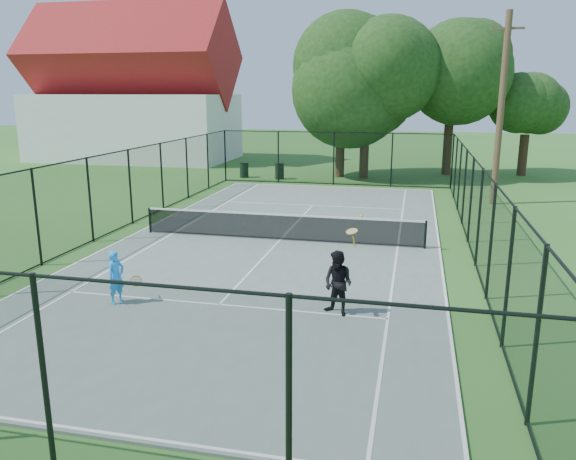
% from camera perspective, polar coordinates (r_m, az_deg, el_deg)
% --- Properties ---
extents(ground, '(120.00, 120.00, 0.00)m').
position_cam_1_polar(ground, '(19.95, -0.80, -1.19)').
color(ground, '#2E6121').
extents(tennis_court, '(11.00, 24.00, 0.06)m').
position_cam_1_polar(tennis_court, '(19.94, -0.80, -1.11)').
color(tennis_court, slate).
rests_on(tennis_court, ground).
extents(tennis_net, '(10.08, 0.08, 0.95)m').
position_cam_1_polar(tennis_net, '(19.80, -0.80, 0.43)').
color(tennis_net, black).
rests_on(tennis_net, tennis_court).
extents(fence, '(13.10, 26.10, 3.00)m').
position_cam_1_polar(fence, '(19.61, -0.81, 3.05)').
color(fence, black).
rests_on(fence, ground).
extents(tree_near_left, '(7.45, 7.45, 9.71)m').
position_cam_1_polar(tree_near_left, '(35.17, 5.47, 15.09)').
color(tree_near_left, '#332114').
rests_on(tree_near_left, ground).
extents(tree_near_mid, '(6.61, 6.61, 8.65)m').
position_cam_1_polar(tree_near_mid, '(34.86, 7.96, 13.96)').
color(tree_near_mid, '#332114').
rests_on(tree_near_mid, ground).
extents(tree_near_right, '(6.61, 6.61, 9.12)m').
position_cam_1_polar(tree_near_right, '(37.56, 16.31, 14.26)').
color(tree_near_right, '#332114').
rests_on(tree_near_right, ground).
extents(tree_far_right, '(4.49, 4.49, 5.93)m').
position_cam_1_polar(tree_far_right, '(38.67, 23.09, 10.53)').
color(tree_far_right, '#332114').
rests_on(tree_far_right, ground).
extents(building, '(15.30, 8.15, 11.87)m').
position_cam_1_polar(building, '(46.07, -15.48, 13.05)').
color(building, silver).
rests_on(building, ground).
extents(trash_bin_left, '(0.58, 0.58, 0.94)m').
position_cam_1_polar(trash_bin_left, '(35.15, -4.48, 6.12)').
color(trash_bin_left, black).
rests_on(trash_bin_left, ground).
extents(trash_bin_right, '(0.58, 0.58, 0.99)m').
position_cam_1_polar(trash_bin_right, '(34.37, -0.87, 6.03)').
color(trash_bin_right, black).
rests_on(trash_bin_right, ground).
extents(utility_pole, '(1.40, 0.30, 8.70)m').
position_cam_1_polar(utility_pole, '(27.98, 20.82, 11.40)').
color(utility_pole, '#4C3823').
rests_on(utility_pole, ground).
extents(player_blue, '(0.81, 0.56, 1.34)m').
position_cam_1_polar(player_blue, '(14.53, -17.04, -4.60)').
color(player_blue, '#1C94F5').
rests_on(player_blue, tennis_court).
extents(player_black, '(0.96, 0.92, 2.35)m').
position_cam_1_polar(player_black, '(13.21, 5.12, -5.39)').
color(player_black, black).
rests_on(player_black, tennis_court).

